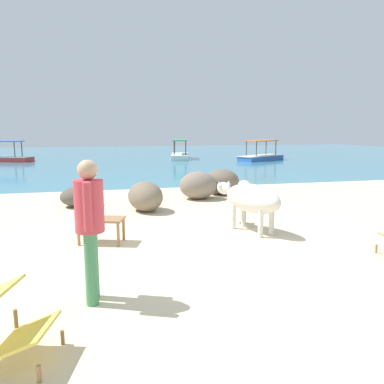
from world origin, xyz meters
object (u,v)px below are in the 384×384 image
Objects in this scene: low_bench_table at (101,222)px; boat_blue at (261,156)px; bottle at (90,212)px; boat_white at (180,155)px; deck_chair_far at (6,319)px; cow at (251,199)px; person_standing at (90,220)px; boat_red at (3,157)px.

boat_blue is at bearing 75.66° from low_bench_table.
bottle is at bearing -162.69° from low_bench_table.
bottle is 19.52m from boat_white.
boat_white reaches higher than deck_chair_far.
low_bench_table is 0.23× the size of boat_blue.
cow is at bearing -175.46° from boat_white.
low_bench_table is 0.53× the size of person_standing.
person_standing is (0.67, 1.02, 0.56)m from deck_chair_far.
bottle is at bearing -85.60° from person_standing.
cow is at bearing -145.56° from boat_blue.
cow is 2.80m from low_bench_table.
boat_red is at bearing -72.16° from person_standing.
deck_chair_far is (-3.57, -3.40, -0.26)m from cow.
boat_red and boat_blue have the same top height.
cow is 1.97× the size of deck_chair_far.
boat_blue is (16.08, -2.90, 0.00)m from boat_red.
boat_red is at bearing 106.61° from bottle.
person_standing is at bearing 126.57° from boat_red.
cow is at bearing 19.81° from low_bench_table.
boat_white is (5.50, 18.72, -0.31)m from bottle.
boat_white reaches higher than cow.
bottle is 0.08× the size of boat_blue.
deck_chair_far is 0.54× the size of person_standing.
low_bench_table is 2.36m from person_standing.
person_standing reaches higher than cow.
deck_chair_far is 1.34m from person_standing.
boat_blue is (7.41, 16.16, -0.39)m from cow.
low_bench_table is 19.19m from boat_blue.
boat_red reaches higher than deck_chair_far.
boat_blue is (10.37, 16.26, -0.31)m from bottle.
cow is 2.01× the size of low_bench_table.
cow is at bearing 1.92° from bottle.
bottle is at bearing 70.85° from cow.
deck_chair_far is 22.85m from boat_white.
person_standing is at bearing -75.11° from low_bench_table.
cow reaches higher than bottle.
boat_red reaches higher than low_bench_table.
cow is at bearing 57.89° from deck_chair_far.
low_bench_table is 3.39m from deck_chair_far.
deck_chair_far is at bearing 176.81° from boat_white.
boat_blue is (10.98, 19.56, -0.13)m from deck_chair_far.
deck_chair_far is at bearing -85.67° from low_bench_table.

